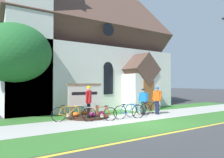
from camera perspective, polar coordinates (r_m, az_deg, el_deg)
The scene contains 18 objects.
ground at distance 13.71m, azimuth -2.85°, elevation -9.19°, with size 140.00×140.00×0.00m, color #3D3D3F.
sidewalk_slab at distance 12.61m, azimuth 7.72°, elevation -9.85°, with size 32.00×2.60×0.01m, color #B7B5AD.
grass_verge at distance 10.94m, azimuth 16.47°, elevation -11.13°, with size 32.00×2.29×0.01m, color #38722D.
church_lawn at distance 14.45m, azimuth 1.33°, elevation -8.77°, with size 24.00×2.16×0.01m, color #38722D.
curb_paint_stripe at distance 10.18m, azimuth 22.24°, elevation -11.83°, with size 28.00×0.16×0.01m, color yellow.
church_building at distance 18.89m, azimuth -8.99°, elevation 6.57°, with size 13.78×10.77×12.89m.
church_sign at distance 12.37m, azimuth -7.32°, elevation -4.35°, with size 2.13×0.13×1.90m.
flower_bed at distance 12.18m, azimuth -6.49°, elevation -9.79°, with size 2.35×2.35×0.34m.
bicycle_yellow at distance 10.92m, azimuth -3.22°, elevation -9.27°, with size 1.65×0.71×0.80m.
bicycle_silver at distance 12.73m, azimuth 7.00°, elevation -8.04°, with size 1.71×0.34×0.85m.
bicycle_white at distance 13.72m, azimuth 9.66°, elevation -7.58°, with size 1.79×0.32×0.80m.
bicycle_black at distance 11.14m, azimuth -11.37°, elevation -8.99°, with size 1.74×0.43×0.83m.
bicycle_blue at distance 11.71m, azimuth 4.57°, elevation -8.63°, with size 1.77×0.48×0.82m.
cyclist_in_blue_jersey at distance 11.29m, azimuth -6.23°, elevation -5.49°, with size 0.54×0.54×1.77m.
cyclist_in_orange_jersey at distance 13.24m, azimuth 8.31°, elevation -5.47°, with size 0.35×0.71×1.59m.
cyclist_in_white_jersey at distance 13.51m, azimuth 11.93°, elevation -5.06°, with size 0.30×0.77×1.69m.
roadside_conifer at distance 25.49m, azimuth 11.62°, elevation 4.77°, with size 3.46×3.46×6.94m.
yard_deciduous_tree at distance 13.26m, azimuth -24.55°, elevation 6.25°, with size 4.07×4.07×5.26m.
Camera 1 is at (-7.06, -7.60, 1.88)m, focal length 34.34 mm.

